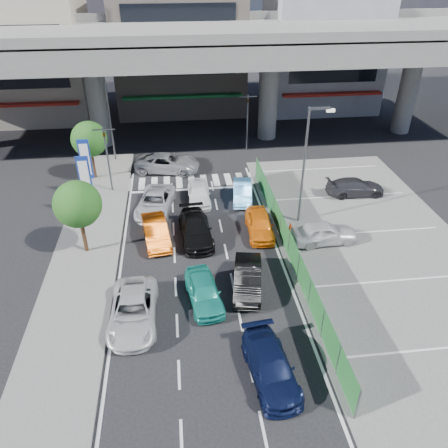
{
  "coord_description": "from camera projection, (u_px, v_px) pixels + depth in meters",
  "views": [
    {
      "loc": [
        -1.12,
        -18.94,
        15.93
      ],
      "look_at": [
        1.51,
        3.28,
        1.86
      ],
      "focal_mm": 35.0,
      "sensor_mm": 36.0,
      "label": 1
    }
  ],
  "objects": [
    {
      "name": "street_lamp_right",
      "position": [
        307.0,
        157.0,
        27.73
      ],
      "size": [
        1.65,
        0.22,
        8.0
      ],
      "color": "#595B60",
      "rests_on": "ground"
    },
    {
      "name": "sedan_white_front_mid",
      "position": [
        199.0,
        193.0,
        32.24
      ],
      "size": [
        1.67,
        4.07,
        1.38
      ],
      "primitive_type": "imported",
      "rotation": [
        0.0,
        0.0,
        -0.01
      ],
      "color": "white",
      "rests_on": "ground"
    },
    {
      "name": "building_east",
      "position": [
        320.0,
        53.0,
        49.79
      ],
      "size": [
        12.0,
        10.9,
        12.0
      ],
      "color": "gray",
      "rests_on": "ground"
    },
    {
      "name": "hatch_black_mid_right",
      "position": [
        248.0,
        279.0,
        23.87
      ],
      "size": [
        2.17,
        4.38,
        1.38
      ],
      "primitive_type": "imported",
      "rotation": [
        0.0,
        0.0,
        -0.18
      ],
      "color": "black",
      "rests_on": "ground"
    },
    {
      "name": "building_west",
      "position": [
        29.0,
        55.0,
        46.34
      ],
      "size": [
        12.0,
        10.9,
        13.0
      ],
      "color": "#A39783",
      "rests_on": "ground"
    },
    {
      "name": "taxi_orange_right",
      "position": [
        260.0,
        224.0,
        28.6
      ],
      "size": [
        1.8,
        4.12,
        1.38
      ],
      "primitive_type": "imported",
      "rotation": [
        0.0,
        0.0,
        -0.04
      ],
      "color": "orange",
      "rests_on": "ground"
    },
    {
      "name": "sidewalk_left",
      "position": [
        87.0,
        251.0,
        27.15
      ],
      "size": [
        4.0,
        30.0,
        0.12
      ],
      "primitive_type": "cube",
      "color": "#595957",
      "rests_on": "ground"
    },
    {
      "name": "traffic_light_left",
      "position": [
        105.0,
        144.0,
        31.89
      ],
      "size": [
        1.6,
        1.24,
        5.2
      ],
      "color": "#595B60",
      "rests_on": "ground"
    },
    {
      "name": "signboard_near",
      "position": [
        85.0,
        179.0,
        28.89
      ],
      "size": [
        0.8,
        0.14,
        4.7
      ],
      "color": "#595B60",
      "rests_on": "ground"
    },
    {
      "name": "ground",
      "position": [
        204.0,
        284.0,
        24.51
      ],
      "size": [
        120.0,
        120.0,
        0.0
      ],
      "primitive_type": "plane",
      "color": "black",
      "rests_on": "ground"
    },
    {
      "name": "traffic_cone",
      "position": [
        291.0,
        226.0,
        29.05
      ],
      "size": [
        0.36,
        0.36,
        0.62
      ],
      "primitive_type": "cone",
      "rotation": [
        0.0,
        0.0,
        -0.16
      ],
      "color": "red",
      "rests_on": "parking_lot"
    },
    {
      "name": "taxi_orange_left",
      "position": [
        156.0,
        232.0,
        27.86
      ],
      "size": [
        2.07,
        4.36,
        1.38
      ],
      "primitive_type": "imported",
      "rotation": [
        0.0,
        0.0,
        0.15
      ],
      "color": "#D85208",
      "rests_on": "ground"
    },
    {
      "name": "taxi_teal_mid",
      "position": [
        204.0,
        291.0,
        23.0
      ],
      "size": [
        2.13,
        4.18,
        1.36
      ],
      "primitive_type": "imported",
      "rotation": [
        0.0,
        0.0,
        0.14
      ],
      "color": "teal",
      "rests_on": "ground"
    },
    {
      "name": "building_center",
      "position": [
        179.0,
        40.0,
        48.24
      ],
      "size": [
        14.0,
        10.9,
        15.0
      ],
      "color": "gray",
      "rests_on": "ground"
    },
    {
      "name": "tree_far",
      "position": [
        89.0,
        139.0,
        34.13
      ],
      "size": [
        2.8,
        2.8,
        4.8
      ],
      "color": "#382314",
      "rests_on": "ground"
    },
    {
      "name": "sedan_black_mid",
      "position": [
        196.0,
        229.0,
        28.09
      ],
      "size": [
        2.28,
        4.88,
        1.38
      ],
      "primitive_type": "imported",
      "rotation": [
        0.0,
        0.0,
        0.07
      ],
      "color": "black",
      "rests_on": "ground"
    },
    {
      "name": "sedan_white_mid_left",
      "position": [
        133.0,
        311.0,
        21.74
      ],
      "size": [
        2.37,
        5.0,
        1.38
      ],
      "primitive_type": "imported",
      "rotation": [
        0.0,
        0.0,
        -0.02
      ],
      "color": "silver",
      "rests_on": "ground"
    },
    {
      "name": "parked_sedan_dgrey",
      "position": [
        355.0,
        187.0,
        33.09
      ],
      "size": [
        4.43,
        1.91,
        1.27
      ],
      "primitive_type": "imported",
      "rotation": [
        0.0,
        0.0,
        1.54
      ],
      "color": "#2E2D32",
      "rests_on": "parking_lot"
    },
    {
      "name": "tree_near",
      "position": [
        78.0,
        204.0,
        25.38
      ],
      "size": [
        2.8,
        2.8,
        4.8
      ],
      "color": "#382314",
      "rests_on": "ground"
    },
    {
      "name": "wagon_silver_front_left",
      "position": [
        155.0,
        202.0,
        31.09
      ],
      "size": [
        3.16,
        5.3,
        1.38
      ],
      "primitive_type": "imported",
      "rotation": [
        0.0,
        0.0,
        -0.18
      ],
      "color": "silver",
      "rests_on": "ground"
    },
    {
      "name": "street_lamp_left",
      "position": [
        110.0,
        108.0,
        36.48
      ],
      "size": [
        1.65,
        0.22,
        8.0
      ],
      "color": "#595B60",
      "rests_on": "ground"
    },
    {
      "name": "crossing_wagon_silver",
      "position": [
        167.0,
        163.0,
        36.7
      ],
      "size": [
        5.79,
        3.57,
        1.5
      ],
      "primitive_type": "imported",
      "rotation": [
        0.0,
        0.0,
        1.36
      ],
      "color": "#98999F",
      "rests_on": "ground"
    },
    {
      "name": "parked_sedan_white",
      "position": [
        324.0,
        233.0,
        27.58
      ],
      "size": [
        4.28,
        1.9,
        1.43
      ],
      "primitive_type": "imported",
      "rotation": [
        0.0,
        0.0,
        1.62
      ],
      "color": "silver",
      "rests_on": "parking_lot"
    },
    {
      "name": "traffic_light_right",
      "position": [
        248.0,
        109.0,
        38.94
      ],
      "size": [
        1.6,
        1.24,
        5.2
      ],
      "color": "#595B60",
      "rests_on": "ground"
    },
    {
      "name": "expressway",
      "position": [
        182.0,
        46.0,
        38.34
      ],
      "size": [
        64.0,
        14.0,
        10.75
      ],
      "color": "slate",
      "rests_on": "ground"
    },
    {
      "name": "signboard_far",
      "position": [
        86.0,
        161.0,
        31.37
      ],
      "size": [
        0.8,
        0.14,
        4.7
      ],
      "color": "#595B60",
      "rests_on": "ground"
    },
    {
      "name": "fence_run",
      "position": [
        293.0,
        255.0,
        25.4
      ],
      "size": [
        0.16,
        22.0,
        1.8
      ],
      "primitive_type": null,
      "color": "#1F5B28",
      "rests_on": "ground"
    },
    {
      "name": "kei_truck_front_right",
      "position": [
        242.0,
        192.0,
        32.57
      ],
      "size": [
        1.87,
        4.04,
        1.28
      ],
      "primitive_type": "imported",
      "rotation": [
        0.0,
        0.0,
        -0.14
      ],
      "color": "#5AAAEF",
      "rests_on": "ground"
    },
    {
      "name": "parking_lot",
      "position": [
        377.0,
        250.0,
        27.27
      ],
      "size": [
        12.0,
        28.0,
        0.06
      ],
      "primitive_type": "cube",
      "color": "#595957",
      "rests_on": "ground"
    },
    {
      "name": "minivan_navy_back",
      "position": [
        271.0,
        367.0,
        18.88
      ],
      "size": [
        2.28,
        4.62,
        1.29
      ],
      "primitive_type": "imported",
      "rotation": [
        0.0,
        0.0,
        0.11
      ],
      "color": "black",
      "rests_on": "ground"
    }
  ]
}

